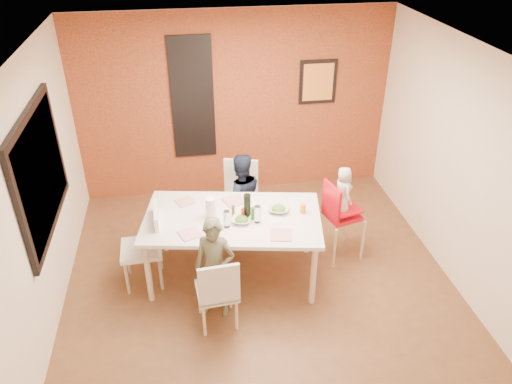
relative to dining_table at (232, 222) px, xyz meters
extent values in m
plane|color=brown|center=(0.29, -0.16, -0.76)|extent=(4.50, 4.50, 0.00)
cube|color=white|center=(0.29, -0.16, 1.94)|extent=(4.50, 4.50, 0.02)
cube|color=#F1E1C8|center=(0.29, 2.09, 0.59)|extent=(4.50, 0.02, 2.70)
cube|color=#F1E1C8|center=(0.29, -2.41, 0.59)|extent=(4.50, 0.02, 2.70)
cube|color=#F1E1C8|center=(-1.96, -0.16, 0.59)|extent=(0.02, 4.50, 2.70)
cube|color=#F1E1C8|center=(2.54, -0.16, 0.59)|extent=(0.02, 4.50, 2.70)
cube|color=maroon|center=(0.29, 2.07, 0.59)|extent=(4.50, 0.02, 2.70)
cube|color=black|center=(-1.93, 0.04, 0.79)|extent=(0.05, 1.70, 1.30)
cube|color=black|center=(-1.91, 0.04, 0.79)|extent=(0.02, 1.55, 1.15)
cube|color=silver|center=(-0.31, 2.05, 0.74)|extent=(0.55, 0.03, 1.70)
cube|color=black|center=(-0.31, 2.05, 0.74)|extent=(0.60, 0.03, 1.76)
cube|color=black|center=(1.49, 2.05, 0.89)|extent=(0.54, 0.03, 0.64)
cube|color=gold|center=(1.49, 2.03, 0.89)|extent=(0.44, 0.01, 0.54)
cube|color=silver|center=(0.00, 0.00, 0.05)|extent=(2.15, 1.44, 0.04)
cylinder|color=beige|center=(-0.97, -0.29, -0.36)|extent=(0.07, 0.07, 0.78)
cylinder|color=beige|center=(-0.81, 0.62, -0.36)|extent=(0.07, 0.07, 0.78)
cylinder|color=beige|center=(0.81, -0.62, -0.36)|extent=(0.07, 0.07, 0.78)
cylinder|color=beige|center=(0.97, 0.29, -0.36)|extent=(0.07, 0.07, 0.78)
cube|color=beige|center=(-0.26, -0.74, -0.33)|extent=(0.45, 0.45, 0.05)
cube|color=beige|center=(-0.24, -0.93, -0.10)|extent=(0.42, 0.07, 0.47)
cylinder|color=beige|center=(-0.10, -0.56, -0.55)|extent=(0.03, 0.03, 0.41)
cylinder|color=beige|center=(-0.07, -0.90, -0.55)|extent=(0.03, 0.03, 0.41)
cylinder|color=beige|center=(-0.44, -0.59, -0.55)|extent=(0.03, 0.03, 0.41)
cylinder|color=beige|center=(-0.41, -0.93, -0.55)|extent=(0.03, 0.03, 0.41)
cube|color=silver|center=(0.19, 0.90, -0.29)|extent=(0.56, 0.56, 0.05)
cube|color=silver|center=(0.24, 1.10, -0.03)|extent=(0.45, 0.17, 0.52)
cylinder|color=#BCAC8C|center=(-0.04, 0.77, -0.53)|extent=(0.04, 0.04, 0.45)
cylinder|color=#BCAC8C|center=(0.06, 1.13, -0.53)|extent=(0.04, 0.04, 0.45)
cylinder|color=#BCAC8C|center=(0.31, 0.67, -0.53)|extent=(0.04, 0.04, 0.45)
cylinder|color=#BCAC8C|center=(0.42, 1.02, -0.53)|extent=(0.04, 0.04, 0.45)
cube|color=white|center=(-1.05, 0.04, -0.28)|extent=(0.48, 0.48, 0.05)
cube|color=white|center=(-0.84, 0.05, -0.02)|extent=(0.06, 0.46, 0.52)
cylinder|color=tan|center=(-1.25, 0.22, -0.53)|extent=(0.04, 0.04, 0.45)
cylinder|color=tan|center=(-0.87, 0.23, -0.53)|extent=(0.04, 0.04, 0.45)
cylinder|color=tan|center=(-1.23, -0.16, -0.53)|extent=(0.04, 0.04, 0.45)
cylinder|color=tan|center=(-0.86, -0.14, -0.53)|extent=(0.04, 0.04, 0.45)
cube|color=red|center=(1.37, 0.19, -0.16)|extent=(0.45, 0.45, 0.05)
cube|color=red|center=(1.20, 0.14, 0.08)|extent=(0.13, 0.36, 0.43)
cube|color=red|center=(1.37, 0.19, -0.06)|extent=(0.45, 0.45, 0.02)
cylinder|color=#C4AD92|center=(1.62, 0.04, -0.47)|extent=(0.03, 0.03, 0.57)
cylinder|color=#C4AD92|center=(1.22, -0.07, -0.47)|extent=(0.03, 0.03, 0.57)
cylinder|color=#C4AD92|center=(1.51, 0.44, -0.47)|extent=(0.03, 0.03, 0.57)
cylinder|color=#C4AD92|center=(1.12, 0.33, -0.47)|extent=(0.03, 0.03, 0.57)
imported|color=brown|center=(-0.26, -0.58, -0.16)|extent=(0.50, 0.41, 1.19)
imported|color=black|center=(0.19, 0.74, -0.14)|extent=(0.64, 0.53, 1.23)
imported|color=beige|center=(1.35, 0.19, 0.18)|extent=(0.25, 0.34, 0.62)
cube|color=white|center=(-0.49, -0.26, 0.08)|extent=(0.28, 0.28, 0.01)
cube|color=white|center=(0.07, 0.33, 0.08)|extent=(0.31, 0.31, 0.01)
cube|color=white|center=(0.47, -0.43, 0.08)|extent=(0.26, 0.26, 0.01)
cube|color=silver|center=(-0.51, 0.40, 0.08)|extent=(0.26, 0.26, 0.01)
imported|color=white|center=(0.09, -0.11, 0.10)|extent=(0.26, 0.26, 0.05)
imported|color=silver|center=(0.54, 0.04, 0.10)|extent=(0.29, 0.29, 0.06)
cylinder|color=black|center=(0.17, -0.04, 0.22)|extent=(0.08, 0.08, 0.30)
cylinder|color=silver|center=(-0.08, -0.18, 0.17)|extent=(0.07, 0.07, 0.20)
cylinder|color=white|center=(0.26, -0.14, 0.18)|extent=(0.07, 0.07, 0.20)
cylinder|color=white|center=(-0.24, 0.04, 0.19)|extent=(0.11, 0.11, 0.24)
cylinder|color=red|center=(0.11, -0.06, 0.14)|extent=(0.04, 0.04, 0.14)
cylinder|color=#367A28|center=(0.22, -0.08, 0.15)|extent=(0.04, 0.04, 0.15)
cylinder|color=brown|center=(0.01, 0.01, 0.15)|extent=(0.04, 0.04, 0.15)
cylinder|color=orange|center=(0.81, -0.04, 0.13)|extent=(0.07, 0.07, 0.12)
camera|label=1|loc=(-0.47, -4.67, 3.20)|focal=35.00mm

